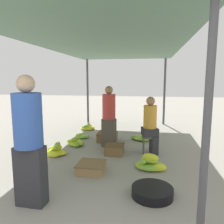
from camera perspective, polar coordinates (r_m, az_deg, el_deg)
canopy_post_front_right at (r=2.30m, az=23.49°, el=-3.81°), size 0.08×0.08×2.47m
canopy_post_back_left at (r=8.76m, az=-6.38°, el=5.48°), size 0.08×0.08×2.47m
canopy_post_back_right at (r=8.44m, az=13.55°, el=5.18°), size 0.08×0.08×2.47m
canopy_tarp at (r=5.43m, az=-0.31°, el=16.95°), size 3.38×6.62×0.04m
vendor_foreground at (r=3.09m, az=-20.89°, el=-6.75°), size 0.40×0.39×1.76m
stool at (r=5.16m, az=9.79°, el=-6.95°), size 0.34×0.34×0.41m
vendor_seated at (r=5.07m, az=10.10°, el=-3.14°), size 0.42×0.42×1.31m
basin_black at (r=3.45m, az=10.47°, el=-19.81°), size 0.61×0.61×0.14m
banana_pile_left_0 at (r=6.48m, az=-8.07°, el=-6.22°), size 0.44×0.38×0.14m
banana_pile_left_1 at (r=5.75m, az=-9.37°, el=-7.82°), size 0.49×0.45×0.23m
banana_pile_left_2 at (r=7.48m, az=-6.43°, el=-4.11°), size 0.50×0.51×0.16m
banana_pile_left_3 at (r=5.16m, az=-14.47°, el=-9.77°), size 0.47×0.45×0.30m
banana_pile_right_0 at (r=6.23m, az=7.95°, el=-6.75°), size 0.64×0.52×0.16m
banana_pile_right_1 at (r=7.86m, az=9.92°, el=-3.30°), size 0.44×0.40×0.31m
banana_pile_right_2 at (r=4.36m, az=10.05°, el=-13.02°), size 0.60×0.53×0.30m
crate_near at (r=4.18m, az=-5.46°, el=-14.15°), size 0.50×0.50×0.17m
crate_mid at (r=5.06m, az=0.67°, el=-9.71°), size 0.42×0.42×0.23m
crate_far at (r=6.08m, az=-1.22°, el=-6.49°), size 0.53×0.53×0.24m
shopper_walking_mid at (r=5.45m, az=-0.81°, el=-0.96°), size 0.38×0.38×1.54m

